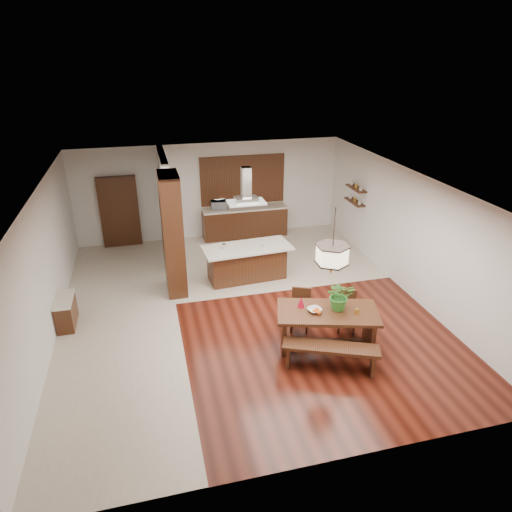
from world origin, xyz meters
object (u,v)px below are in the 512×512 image
object	(u,v)px
foliage_plant	(340,295)
kitchen_island	(247,262)
dining_chair_left	(300,310)
range_hood	(246,185)
dining_chair_right	(347,312)
dining_bench	(330,357)
pendant_lantern	(333,242)
hallway_console	(66,312)
dining_table	(327,320)
microwave	(219,205)
fruit_bowl	(315,310)
island_cup	(264,244)

from	to	relation	value
foliage_plant	kitchen_island	size ratio (longest dim) A/B	0.26
dining_chair_left	range_hood	size ratio (longest dim) A/B	0.99
foliage_plant	dining_chair_right	bearing A→B (deg)	46.58
dining_bench	pendant_lantern	distance (m)	2.12
foliage_plant	dining_chair_left	bearing A→B (deg)	128.63
hallway_console	dining_table	world-z (taller)	dining_table
range_hood	microwave	distance (m)	3.20
dining_chair_left	foliage_plant	xyz separation A→B (m)	(0.54, -0.68, 0.65)
dining_bench	pendant_lantern	xyz separation A→B (m)	(0.19, 0.67, 2.00)
fruit_bowl	island_cup	world-z (taller)	island_cup
dining_table	dining_chair_left	size ratio (longest dim) A/B	2.38
dining_chair_left	foliage_plant	size ratio (longest dim) A/B	1.52
pendant_lantern	foliage_plant	bearing A→B (deg)	5.83
dining_chair_right	dining_bench	bearing A→B (deg)	-106.33
dining_bench	dining_chair_left	bearing A→B (deg)	94.63
dining_chair_left	island_cup	bearing A→B (deg)	117.14
pendant_lantern	dining_chair_left	bearing A→B (deg)	113.37
dining_table	microwave	xyz separation A→B (m)	(-1.04, 6.09, 0.49)
range_hood	dining_chair_left	bearing A→B (deg)	-77.64
hallway_console	fruit_bowl	world-z (taller)	fruit_bowl
dining_bench	pendant_lantern	world-z (taller)	pendant_lantern
dining_chair_right	microwave	xyz separation A→B (m)	(-1.67, 5.66, 0.66)
dining_bench	range_hood	distance (m)	4.53
hallway_console	dining_chair_left	xyz separation A→B (m)	(4.76, -1.36, 0.13)
dining_chair_left	island_cup	xyz separation A→B (m)	(-0.13, 2.41, 0.50)
fruit_bowl	range_hood	distance (m)	3.62
hallway_console	dining_table	distance (m)	5.48
island_cup	pendant_lantern	bearing A→B (deg)	-82.01
kitchen_island	island_cup	xyz separation A→B (m)	(0.42, -0.10, 0.49)
pendant_lantern	microwave	world-z (taller)	pendant_lantern
dining_chair_right	hallway_console	bearing A→B (deg)	-175.80
foliage_plant	microwave	size ratio (longest dim) A/B	1.22
foliage_plant	range_hood	distance (m)	3.64
dining_table	kitchen_island	bearing A→B (deg)	104.89
microwave	foliage_plant	bearing A→B (deg)	-75.17
dining_chair_right	foliage_plant	bearing A→B (deg)	-113.27
hallway_console	foliage_plant	world-z (taller)	foliage_plant
hallway_console	fruit_bowl	distance (m)	5.24
dining_chair_left	kitchen_island	world-z (taller)	kitchen_island
pendant_lantern	kitchen_island	bearing A→B (deg)	104.89
microwave	range_hood	bearing A→B (deg)	-83.32
kitchen_island	island_cup	world-z (taller)	island_cup
dining_chair_right	island_cup	bearing A→B (deg)	131.80
hallway_console	range_hood	xyz separation A→B (m)	(4.21, 1.16, 2.15)
dining_table	range_hood	size ratio (longest dim) A/B	2.36
foliage_plant	dining_table	bearing A→B (deg)	-174.17
kitchen_island	island_cup	bearing A→B (deg)	-17.90
hallway_console	dining_bench	world-z (taller)	hallway_console
microwave	hallway_console	bearing A→B (deg)	-132.04
island_cup	hallway_console	bearing A→B (deg)	-167.19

